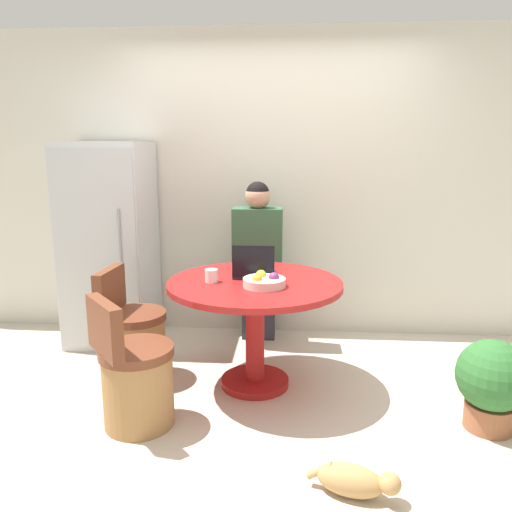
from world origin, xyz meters
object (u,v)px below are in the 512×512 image
at_px(dining_table, 255,305).
at_px(chair_left_side, 134,340).
at_px(person_seated, 258,256).
at_px(potted_plant, 492,381).
at_px(refrigerator, 110,244).
at_px(cat, 355,480).
at_px(fruit_bowl, 264,281).
at_px(laptop, 254,270).
at_px(chair_near_left_corner, 135,380).

bearing_deg(dining_table, chair_left_side, 176.31).
relative_size(person_seated, potted_plant, 2.50).
bearing_deg(refrigerator, potted_plant, -24.24).
bearing_deg(cat, person_seated, 122.76).
bearing_deg(cat, refrigerator, 149.99).
xyz_separation_m(fruit_bowl, cat, (0.49, -0.98, -0.70)).
xyz_separation_m(refrigerator, laptop, (1.26, -0.65, -0.04)).
height_order(refrigerator, laptop, refrigerator).
height_order(refrigerator, person_seated, refrigerator).
bearing_deg(potted_plant, cat, -142.67).
height_order(chair_near_left_corner, potted_plant, chair_near_left_corner).
xyz_separation_m(chair_near_left_corner, potted_plant, (2.08, 0.12, 0.01)).
relative_size(refrigerator, cat, 3.79).
relative_size(dining_table, chair_near_left_corner, 1.47).
bearing_deg(cat, laptop, 130.75).
distance_m(fruit_bowl, cat, 1.30).
distance_m(refrigerator, cat, 2.72).
distance_m(refrigerator, fruit_bowl, 1.61).
height_order(dining_table, chair_left_side, chair_left_side).
distance_m(chair_near_left_corner, cat, 1.35).
bearing_deg(person_seated, fruit_bowl, 96.48).
xyz_separation_m(refrigerator, dining_table, (1.27, -0.76, -0.26)).
bearing_deg(cat, chair_near_left_corner, 171.70).
relative_size(dining_table, potted_plant, 2.16).
bearing_deg(chair_near_left_corner, person_seated, -64.84).
height_order(chair_left_side, laptop, laptop).
xyz_separation_m(chair_left_side, laptop, (0.86, 0.05, 0.51)).
bearing_deg(chair_near_left_corner, fruit_bowl, -99.58).
distance_m(chair_left_side, fruit_bowl, 1.08).
bearing_deg(chair_left_side, laptop, -82.79).
bearing_deg(potted_plant, refrigerator, 155.76).
xyz_separation_m(dining_table, chair_near_left_corner, (-0.66, -0.56, -0.30)).
relative_size(chair_near_left_corner, fruit_bowl, 2.91).
bearing_deg(dining_table, refrigerator, 149.09).
height_order(cat, potted_plant, potted_plant).
distance_m(laptop, potted_plant, 1.61).
relative_size(refrigerator, fruit_bowl, 6.08).
bearing_deg(cat, potted_plant, 52.82).
xyz_separation_m(chair_near_left_corner, cat, (1.22, -0.54, -0.20)).
bearing_deg(fruit_bowl, laptop, 109.41).
bearing_deg(chair_left_side, potted_plant, -98.76).
height_order(person_seated, laptop, person_seated).
relative_size(dining_table, person_seated, 0.86).
height_order(laptop, fruit_bowl, laptop).
relative_size(chair_near_left_corner, person_seated, 0.59).
distance_m(chair_left_side, potted_plant, 2.34).
bearing_deg(fruit_bowl, chair_left_side, 168.98).
bearing_deg(chair_left_side, refrigerator, 33.52).
distance_m(dining_table, laptop, 0.24).
relative_size(laptop, cat, 0.64).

